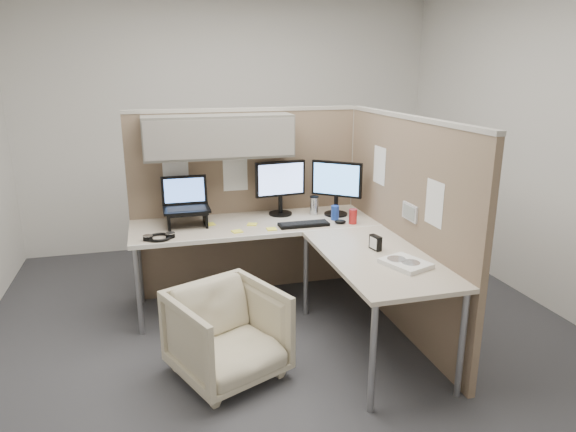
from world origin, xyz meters
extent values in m
plane|color=#36363B|center=(0.00, 0.00, 0.00)|extent=(4.50, 4.50, 0.00)
cube|color=#856D57|center=(-0.10, 0.90, 0.80)|extent=(2.00, 0.05, 1.60)
cube|color=#A8A399|center=(-0.10, 0.90, 1.61)|extent=(2.00, 0.06, 0.03)
cube|color=slate|center=(-0.35, 0.75, 1.42)|extent=(1.20, 0.34, 0.34)
cube|color=gray|center=(-0.35, 0.57, 1.42)|extent=(1.18, 0.01, 0.30)
plane|color=white|center=(-0.70, 0.87, 1.15)|extent=(0.26, 0.00, 0.26)
plane|color=white|center=(-0.20, 0.87, 1.08)|extent=(0.26, 0.00, 0.26)
cube|color=#856D57|center=(0.90, -0.10, 0.80)|extent=(0.05, 2.00, 1.60)
cube|color=#A8A399|center=(0.90, -0.10, 1.61)|extent=(0.06, 2.00, 0.03)
cube|color=#A8A399|center=(0.90, 0.90, 0.80)|extent=(0.06, 0.06, 1.60)
cube|color=silver|center=(0.87, -0.25, 0.96)|extent=(0.02, 0.20, 0.12)
cube|color=gray|center=(0.86, -0.25, 0.96)|extent=(0.00, 0.16, 0.09)
plane|color=white|center=(0.87, 0.30, 1.20)|extent=(0.00, 0.26, 0.26)
plane|color=white|center=(0.87, -0.55, 1.10)|extent=(0.00, 0.26, 0.26)
cube|color=beige|center=(-0.10, 0.54, 0.71)|extent=(2.00, 0.68, 0.03)
cube|color=beige|center=(0.54, -0.45, 0.71)|extent=(0.68, 1.30, 0.03)
cube|color=white|center=(-0.10, 0.20, 0.71)|extent=(2.00, 0.02, 0.03)
cylinder|color=gray|center=(-1.05, 0.25, 0.35)|extent=(0.04, 0.04, 0.70)
cylinder|color=gray|center=(-1.05, 0.83, 0.35)|extent=(0.04, 0.04, 0.70)
cylinder|color=gray|center=(0.25, -1.05, 0.35)|extent=(0.04, 0.04, 0.70)
cylinder|color=gray|center=(0.83, -1.05, 0.35)|extent=(0.04, 0.04, 0.70)
cylinder|color=gray|center=(0.25, 0.25, 0.35)|extent=(0.04, 0.04, 0.70)
imported|color=beige|center=(-0.50, -0.45, 0.33)|extent=(0.82, 0.80, 0.65)
cylinder|color=black|center=(0.16, 0.72, 0.74)|extent=(0.20, 0.20, 0.02)
cylinder|color=black|center=(0.16, 0.72, 0.82)|extent=(0.04, 0.04, 0.15)
cube|color=black|center=(0.16, 0.72, 1.05)|extent=(0.44, 0.08, 0.30)
cube|color=#91AFFA|center=(0.16, 0.70, 1.05)|extent=(0.40, 0.05, 0.26)
cylinder|color=black|center=(0.62, 0.58, 0.74)|extent=(0.20, 0.20, 0.02)
cylinder|color=black|center=(0.62, 0.58, 0.82)|extent=(0.04, 0.04, 0.15)
cube|color=black|center=(0.62, 0.58, 1.05)|extent=(0.36, 0.31, 0.30)
cube|color=#59A0F1|center=(0.61, 0.57, 1.05)|extent=(0.31, 0.26, 0.26)
cube|color=black|center=(-0.65, 0.58, 0.85)|extent=(0.32, 0.26, 0.02)
cube|color=black|center=(-0.79, 0.58, 0.79)|extent=(0.02, 0.24, 0.13)
cube|color=black|center=(-0.50, 0.58, 0.79)|extent=(0.02, 0.24, 0.13)
cube|color=black|center=(-0.65, 0.58, 0.87)|extent=(0.36, 0.26, 0.02)
cube|color=black|center=(-0.65, 0.74, 0.99)|extent=(0.36, 0.06, 0.23)
cube|color=#598CF2|center=(-0.65, 0.73, 0.99)|extent=(0.32, 0.04, 0.19)
cube|color=black|center=(0.26, 0.34, 0.74)|extent=(0.40, 0.14, 0.02)
ellipsoid|color=black|center=(0.56, 0.32, 0.75)|extent=(0.11, 0.08, 0.03)
cylinder|color=silver|center=(0.44, 0.64, 0.81)|extent=(0.07, 0.07, 0.15)
cylinder|color=black|center=(0.44, 0.64, 0.89)|extent=(0.08, 0.08, 0.01)
cylinder|color=#B21E1E|center=(0.66, 0.30, 0.79)|extent=(0.07, 0.07, 0.12)
cylinder|color=#1E3FA5|center=(0.56, 0.44, 0.79)|extent=(0.07, 0.07, 0.12)
cube|color=#FDF542|center=(-0.02, 0.32, 0.73)|extent=(0.08, 0.08, 0.01)
cube|color=#FDF542|center=(-0.14, 0.48, 0.73)|extent=(0.10, 0.10, 0.01)
cube|color=#FDF542|center=(-0.47, 0.58, 0.73)|extent=(0.09, 0.09, 0.01)
cube|color=#FDF542|center=(-0.29, 0.33, 0.73)|extent=(0.09, 0.09, 0.01)
torus|color=black|center=(-0.87, 0.31, 0.74)|extent=(0.21, 0.21, 0.02)
cylinder|color=black|center=(-0.96, 0.30, 0.75)|extent=(0.07, 0.07, 0.03)
cylinder|color=black|center=(-0.79, 0.32, 0.75)|extent=(0.07, 0.07, 0.03)
cube|color=white|center=(0.64, -0.66, 0.74)|extent=(0.31, 0.35, 0.03)
cylinder|color=silver|center=(0.66, -0.69, 0.76)|extent=(0.12, 0.12, 0.00)
cylinder|color=silver|center=(0.60, -0.61, 0.76)|extent=(0.12, 0.12, 0.00)
cube|color=black|center=(0.57, -0.33, 0.78)|extent=(0.06, 0.11, 0.10)
cube|color=white|center=(0.56, -0.33, 0.78)|extent=(0.02, 0.08, 0.08)
camera|label=1|loc=(-0.89, -3.42, 1.94)|focal=32.00mm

